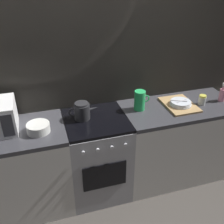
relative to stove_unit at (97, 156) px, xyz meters
name	(u,v)px	position (x,y,z in m)	size (l,w,h in m)	color
ground_plane	(98,188)	(0.00, 0.00, -0.45)	(8.00, 8.00, 0.00)	#47423D
back_wall	(87,77)	(0.00, 0.32, 0.75)	(3.60, 0.05, 2.40)	#A39989
counter_left	(5,174)	(-0.90, 0.00, 0.00)	(1.20, 0.60, 0.90)	silver
stove_unit	(97,156)	(0.00, 0.00, 0.00)	(0.60, 0.63, 0.90)	#9E9EA3
counter_right	(175,141)	(0.90, 0.00, 0.00)	(1.20, 0.60, 0.90)	silver
kettle	(82,111)	(-0.12, 0.05, 0.53)	(0.28, 0.15, 0.17)	#262628
mixing_bowl	(38,128)	(-0.53, -0.06, 0.49)	(0.20, 0.20, 0.08)	silver
pitcher	(140,100)	(0.47, 0.06, 0.55)	(0.16, 0.11, 0.20)	green
dish_pile	(180,104)	(0.89, 0.00, 0.47)	(0.30, 0.40, 0.07)	tan
spice_jar	(202,100)	(1.13, -0.03, 0.50)	(0.08, 0.08, 0.10)	silver
spray_bottle	(223,94)	(1.38, -0.02, 0.53)	(0.08, 0.06, 0.20)	pink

